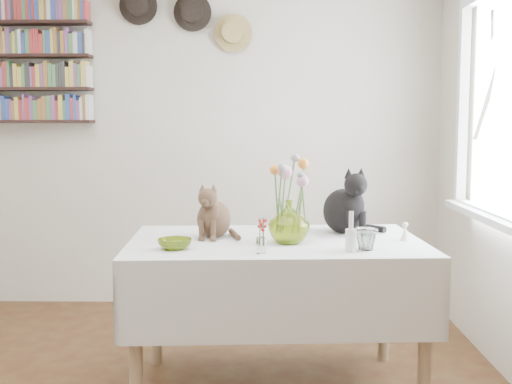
{
  "coord_description": "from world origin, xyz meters",
  "views": [
    {
      "loc": [
        0.69,
        -2.62,
        1.38
      ],
      "look_at": [
        0.64,
        0.5,
        1.05
      ],
      "focal_mm": 45.0,
      "sensor_mm": 36.0,
      "label": 1
    }
  ],
  "objects_px": {
    "tabby_cat": "(214,209)",
    "flower_vase": "(289,222)",
    "dining_table": "(276,277)",
    "bookshelf_unit": "(23,61)",
    "black_cat": "(344,199)"
  },
  "relations": [
    {
      "from": "tabby_cat",
      "to": "flower_vase",
      "type": "relative_size",
      "value": 1.37
    },
    {
      "from": "dining_table",
      "to": "bookshelf_unit",
      "type": "height_order",
      "value": "bookshelf_unit"
    },
    {
      "from": "black_cat",
      "to": "bookshelf_unit",
      "type": "bearing_deg",
      "value": 128.83
    },
    {
      "from": "tabby_cat",
      "to": "black_cat",
      "type": "relative_size",
      "value": 0.8
    },
    {
      "from": "dining_table",
      "to": "flower_vase",
      "type": "xyz_separation_m",
      "value": [
        0.06,
        -0.09,
        0.3
      ]
    },
    {
      "from": "dining_table",
      "to": "tabby_cat",
      "type": "height_order",
      "value": "tabby_cat"
    },
    {
      "from": "flower_vase",
      "to": "bookshelf_unit",
      "type": "relative_size",
      "value": 0.21
    },
    {
      "from": "flower_vase",
      "to": "bookshelf_unit",
      "type": "distance_m",
      "value": 2.69
    },
    {
      "from": "tabby_cat",
      "to": "flower_vase",
      "type": "xyz_separation_m",
      "value": [
        0.39,
        -0.17,
        -0.04
      ]
    },
    {
      "from": "black_cat",
      "to": "tabby_cat",
      "type": "bearing_deg",
      "value": 172.19
    },
    {
      "from": "tabby_cat",
      "to": "flower_vase",
      "type": "height_order",
      "value": "tabby_cat"
    },
    {
      "from": "flower_vase",
      "to": "dining_table",
      "type": "bearing_deg",
      "value": 126.16
    },
    {
      "from": "tabby_cat",
      "to": "black_cat",
      "type": "xyz_separation_m",
      "value": [
        0.69,
        0.15,
        0.04
      ]
    },
    {
      "from": "bookshelf_unit",
      "to": "black_cat",
      "type": "bearing_deg",
      "value": -30.85
    },
    {
      "from": "dining_table",
      "to": "flower_vase",
      "type": "bearing_deg",
      "value": -53.84
    }
  ]
}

